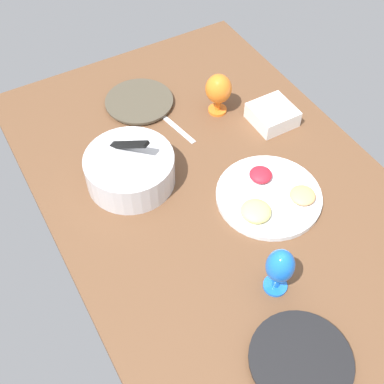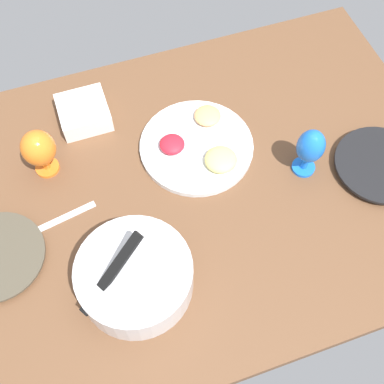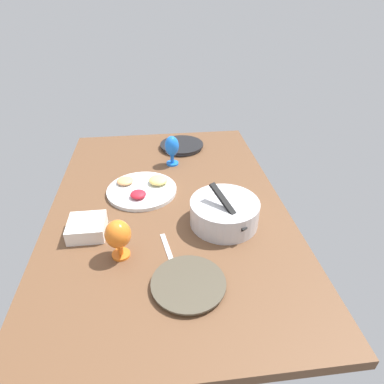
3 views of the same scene
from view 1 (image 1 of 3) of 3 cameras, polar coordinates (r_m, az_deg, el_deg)
name	(u,v)px [view 1 (image 1 of 3)]	position (r cm, az deg, el deg)	size (l,w,h in cm)	color
ground_plane	(218,192)	(162.00, 2.93, -0.02)	(160.00, 104.00, 4.00)	brown
dinner_plate_left	(301,361)	(133.22, 12.15, -18.14)	(25.82, 25.82, 2.51)	#4C4C51
dinner_plate_right	(139,102)	(188.76, -5.97, 10.07)	(24.95, 24.95, 1.99)	beige
mixing_bowl	(130,168)	(159.33, -7.02, 2.66)	(28.48, 28.19, 17.71)	silver
fruit_platter	(269,196)	(158.12, 8.68, -0.47)	(32.98, 32.98, 5.13)	silver
hurricane_glass_blue	(280,268)	(133.76, 9.89, -8.41)	(7.61, 7.61, 16.41)	blue
hurricane_glass_orange	(219,90)	(179.65, 3.01, 11.44)	(9.35, 9.35, 15.56)	orange
square_bowl_white	(273,114)	(181.58, 9.08, 8.68)	(14.32, 14.32, 6.05)	white
fork_by_right_plate	(178,128)	(178.59, -1.65, 7.20)	(18.00, 1.80, 0.60)	silver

